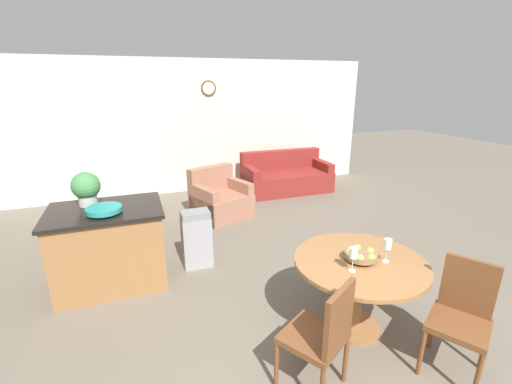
{
  "coord_description": "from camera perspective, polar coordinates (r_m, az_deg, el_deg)",
  "views": [
    {
      "loc": [
        -1.15,
        -1.23,
        2.26
      ],
      "look_at": [
        0.27,
        2.63,
        0.93
      ],
      "focal_mm": 24.0,
      "sensor_mm": 36.0,
      "label": 1
    }
  ],
  "objects": [
    {
      "name": "trash_bin",
      "position": [
        4.42,
        -9.86,
        -7.72
      ],
      "size": [
        0.36,
        0.25,
        0.74
      ],
      "color": "#9E9EA3",
      "rests_on": "ground_plane"
    },
    {
      "name": "teal_bowl",
      "position": [
        3.96,
        -24.01,
        -2.69
      ],
      "size": [
        0.37,
        0.37,
        0.07
      ],
      "color": "teal",
      "rests_on": "kitchen_island"
    },
    {
      "name": "dining_chair_near_left",
      "position": [
        2.73,
        11.04,
        -22.12
      ],
      "size": [
        0.58,
        0.58,
        0.94
      ],
      "rotation": [
        0.0,
        0.0,
        6.83
      ],
      "color": "brown",
      "rests_on": "ground_plane"
    },
    {
      "name": "wine_glass_right",
      "position": [
        3.25,
        21.08,
        -8.25
      ],
      "size": [
        0.07,
        0.07,
        0.22
      ],
      "color": "silver",
      "rests_on": "dining_table"
    },
    {
      "name": "wall_back",
      "position": [
        7.31,
        -11.15,
        10.5
      ],
      "size": [
        8.0,
        0.09,
        2.7
      ],
      "color": "silver",
      "rests_on": "ground_plane"
    },
    {
      "name": "potted_plant",
      "position": [
        4.27,
        -26.47,
        0.65
      ],
      "size": [
        0.31,
        0.31,
        0.38
      ],
      "color": "beige",
      "rests_on": "kitchen_island"
    },
    {
      "name": "dining_table",
      "position": [
        3.35,
        16.74,
        -13.32
      ],
      "size": [
        1.19,
        1.19,
        0.73
      ],
      "color": "#9E6B3D",
      "rests_on": "ground_plane"
    },
    {
      "name": "wine_glass_left",
      "position": [
        3.01,
        15.92,
        -9.88
      ],
      "size": [
        0.07,
        0.07,
        0.22
      ],
      "color": "silver",
      "rests_on": "dining_table"
    },
    {
      "name": "couch",
      "position": [
        7.4,
        4.99,
        2.43
      ],
      "size": [
        1.82,
        0.94,
        0.82
      ],
      "rotation": [
        0.0,
        0.0,
        -0.01
      ],
      "color": "maroon",
      "rests_on": "ground_plane"
    },
    {
      "name": "dining_chair_near_right",
      "position": [
        3.3,
        31.1,
        -16.81
      ],
      "size": [
        0.58,
        0.58,
        0.94
      ],
      "rotation": [
        0.0,
        0.0,
        8.4
      ],
      "color": "brown",
      "rests_on": "ground_plane"
    },
    {
      "name": "kitchen_island",
      "position": [
        4.3,
        -23.17,
        -8.33
      ],
      "size": [
        1.21,
        0.86,
        0.93
      ],
      "color": "#9E6B3D",
      "rests_on": "ground_plane"
    },
    {
      "name": "fruit_bowl",
      "position": [
        3.24,
        17.11,
        -9.94
      ],
      "size": [
        0.29,
        0.29,
        0.11
      ],
      "color": "olive",
      "rests_on": "dining_table"
    },
    {
      "name": "armchair",
      "position": [
        6.01,
        -6.01,
        -1.32
      ],
      "size": [
        1.08,
        1.06,
        0.84
      ],
      "rotation": [
        0.0,
        0.0,
        0.36
      ],
      "color": "#A87056",
      "rests_on": "ground_plane"
    }
  ]
}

